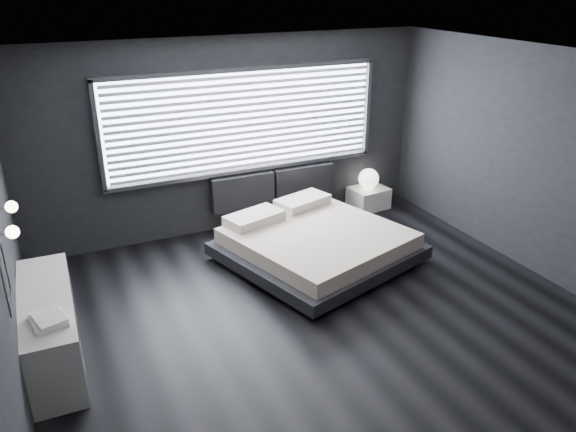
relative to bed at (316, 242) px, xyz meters
name	(u,v)px	position (x,y,z in m)	size (l,w,h in m)	color
room	(323,201)	(-0.58, -1.23, 1.14)	(6.04, 6.00, 2.80)	black
window	(246,122)	(-0.38, 1.47, 1.35)	(4.14, 0.09, 1.52)	white
headboard	(274,187)	(0.01, 1.41, 0.31)	(1.96, 0.16, 0.52)	black
sconce_near	(12,232)	(-3.47, -1.18, 1.34)	(0.18, 0.11, 0.11)	silver
sconce_far	(11,207)	(-3.47, -0.58, 1.34)	(0.18, 0.11, 0.11)	silver
wall_art_lower	(5,277)	(-3.56, -1.53, 1.12)	(0.01, 0.48, 0.48)	#47474C
bed	(316,242)	(0.00, 0.00, 0.00)	(2.71, 2.64, 0.57)	black
nightstand	(368,198)	(1.65, 1.27, -0.10)	(0.58, 0.48, 0.34)	white
orb_lamp	(369,179)	(1.63, 1.27, 0.24)	(0.33, 0.33, 0.33)	white
dresser	(50,327)	(-3.34, -0.75, 0.09)	(0.55, 1.79, 0.71)	white
book_stack	(49,319)	(-3.33, -1.24, 0.48)	(0.33, 0.41, 0.08)	white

